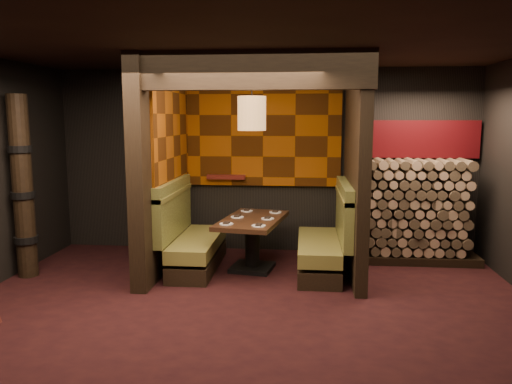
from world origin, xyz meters
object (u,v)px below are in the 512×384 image
(pendant_lamp, at_px, (252,113))
(totem_column, at_px, (23,188))
(booth_bench_right, at_px, (326,244))
(firewood_stack, at_px, (418,211))
(booth_bench_left, at_px, (190,240))
(dining_table, at_px, (252,235))

(pendant_lamp, distance_m, totem_column, 3.16)
(booth_bench_right, height_order, firewood_stack, firewood_stack)
(pendant_lamp, height_order, firewood_stack, pendant_lamp)
(booth_bench_right, relative_size, firewood_stack, 0.92)
(booth_bench_right, height_order, totem_column, totem_column)
(firewood_stack, bearing_deg, totem_column, -166.81)
(booth_bench_right, height_order, pendant_lamp, pendant_lamp)
(totem_column, relative_size, firewood_stack, 1.39)
(booth_bench_right, distance_m, totem_column, 4.10)
(booth_bench_left, height_order, totem_column, totem_column)
(pendant_lamp, xyz_separation_m, firewood_stack, (2.37, 0.74, -1.41))
(booth_bench_left, height_order, booth_bench_right, same)
(dining_table, bearing_deg, booth_bench_right, -0.62)
(booth_bench_right, bearing_deg, totem_column, -172.14)
(dining_table, bearing_deg, pendant_lamp, -90.00)
(booth_bench_left, distance_m, booth_bench_right, 1.89)
(firewood_stack, bearing_deg, pendant_lamp, -162.69)
(totem_column, bearing_deg, firewood_stack, 13.19)
(firewood_stack, bearing_deg, booth_bench_left, -167.83)
(booth_bench_right, distance_m, dining_table, 1.02)
(pendant_lamp, bearing_deg, firewood_stack, 17.31)
(pendant_lamp, height_order, totem_column, pendant_lamp)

